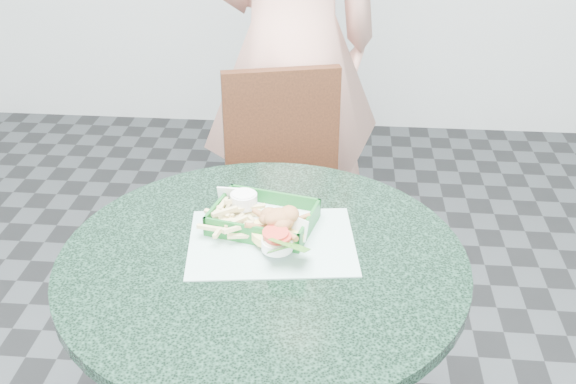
# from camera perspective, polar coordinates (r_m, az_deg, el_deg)

# --- Properties ---
(cafe_table) EXTENTS (0.92, 0.92, 0.75)m
(cafe_table) POSITION_cam_1_polar(r_m,az_deg,el_deg) (1.63, -2.04, -10.86)
(cafe_table) COLOR #2E2F3A
(cafe_table) RESTS_ON floor
(dining_chair) EXTENTS (0.38, 0.39, 0.93)m
(dining_chair) POSITION_cam_1_polar(r_m,az_deg,el_deg) (2.24, -0.75, -0.11)
(dining_chair) COLOR #51351F
(dining_chair) RESTS_ON floor
(placemat) EXTENTS (0.41, 0.33, 0.00)m
(placemat) POSITION_cam_1_polar(r_m,az_deg,el_deg) (1.57, -1.37, -4.87)
(placemat) COLOR #95BAB1
(placemat) RESTS_ON cafe_table
(food_basket) EXTENTS (0.23, 0.17, 0.05)m
(food_basket) POSITION_cam_1_polar(r_m,az_deg,el_deg) (1.62, -2.09, -3.06)
(food_basket) COLOR #135D20
(food_basket) RESTS_ON placemat
(crab_sandwich) EXTENTS (0.13, 0.13, 0.07)m
(crab_sandwich) POSITION_cam_1_polar(r_m,az_deg,el_deg) (1.55, -0.32, -3.03)
(crab_sandwich) COLOR #E4CB68
(crab_sandwich) RESTS_ON food_basket
(fries_pile) EXTENTS (0.14, 0.14, 0.05)m
(fries_pile) POSITION_cam_1_polar(r_m,az_deg,el_deg) (1.58, -4.59, -3.11)
(fries_pile) COLOR #DAC581
(fries_pile) RESTS_ON food_basket
(sauce_ramekin) EXTENTS (0.07, 0.07, 0.04)m
(sauce_ramekin) POSITION_cam_1_polar(r_m,az_deg,el_deg) (1.63, -4.05, -1.45)
(sauce_ramekin) COLOR silver
(sauce_ramekin) RESTS_ON food_basket
(garnish_cup) EXTENTS (0.10, 0.10, 0.04)m
(garnish_cup) POSITION_cam_1_polar(r_m,az_deg,el_deg) (1.51, 0.32, -4.66)
(garnish_cup) COLOR white
(garnish_cup) RESTS_ON food_basket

